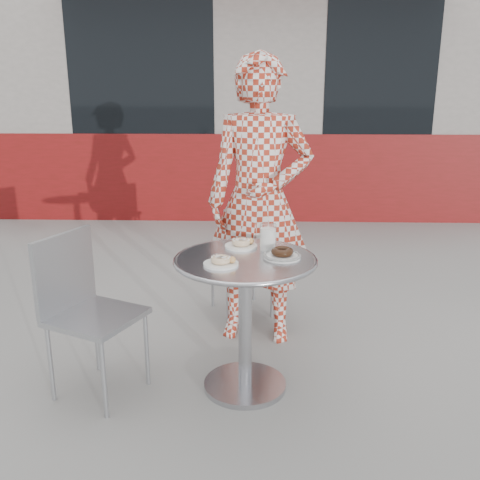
{
  "coord_description": "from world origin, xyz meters",
  "views": [
    {
      "loc": [
        0.08,
        -2.45,
        1.53
      ],
      "look_at": [
        -0.01,
        0.11,
        0.79
      ],
      "focal_mm": 40.0,
      "sensor_mm": 36.0,
      "label": 1
    }
  ],
  "objects_px": {
    "chair_left": "(97,347)",
    "milk_cup": "(268,238)",
    "bistro_table": "(245,291)",
    "seated_person": "(259,202)",
    "chair_far": "(242,279)",
    "plate_far": "(242,244)",
    "plate_checker": "(282,255)",
    "plate_near": "(222,262)"
  },
  "relations": [
    {
      "from": "plate_far",
      "to": "milk_cup",
      "type": "bearing_deg",
      "value": -18.03
    },
    {
      "from": "chair_left",
      "to": "milk_cup",
      "type": "height_order",
      "value": "milk_cup"
    },
    {
      "from": "seated_person",
      "to": "plate_checker",
      "type": "bearing_deg",
      "value": -73.13
    },
    {
      "from": "milk_cup",
      "to": "plate_near",
      "type": "bearing_deg",
      "value": -131.86
    },
    {
      "from": "chair_far",
      "to": "plate_far",
      "type": "height_order",
      "value": "chair_far"
    },
    {
      "from": "bistro_table",
      "to": "seated_person",
      "type": "bearing_deg",
      "value": 83.82
    },
    {
      "from": "bistro_table",
      "to": "plate_checker",
      "type": "xyz_separation_m",
      "value": [
        0.18,
        0.01,
        0.19
      ]
    },
    {
      "from": "chair_far",
      "to": "plate_checker",
      "type": "xyz_separation_m",
      "value": [
        0.22,
        -0.95,
        0.49
      ]
    },
    {
      "from": "seated_person",
      "to": "plate_near",
      "type": "height_order",
      "value": "seated_person"
    },
    {
      "from": "chair_far",
      "to": "milk_cup",
      "type": "height_order",
      "value": "milk_cup"
    },
    {
      "from": "chair_left",
      "to": "plate_checker",
      "type": "relative_size",
      "value": 4.4
    },
    {
      "from": "seated_person",
      "to": "plate_far",
      "type": "distance_m",
      "value": 0.48
    },
    {
      "from": "plate_near",
      "to": "plate_far",
      "type": "bearing_deg",
      "value": 73.66
    },
    {
      "from": "plate_near",
      "to": "milk_cup",
      "type": "relative_size",
      "value": 1.22
    },
    {
      "from": "plate_near",
      "to": "plate_checker",
      "type": "height_order",
      "value": "plate_checker"
    },
    {
      "from": "chair_far",
      "to": "bistro_table",
      "type": "bearing_deg",
      "value": 69.3
    },
    {
      "from": "bistro_table",
      "to": "plate_checker",
      "type": "relative_size",
      "value": 3.82
    },
    {
      "from": "chair_far",
      "to": "seated_person",
      "type": "xyz_separation_m",
      "value": [
        0.11,
        -0.33,
        0.62
      ]
    },
    {
      "from": "plate_checker",
      "to": "bistro_table",
      "type": "bearing_deg",
      "value": -175.57
    },
    {
      "from": "bistro_table",
      "to": "chair_left",
      "type": "bearing_deg",
      "value": -175.46
    },
    {
      "from": "chair_left",
      "to": "milk_cup",
      "type": "distance_m",
      "value": 1.03
    },
    {
      "from": "plate_near",
      "to": "chair_far",
      "type": "bearing_deg",
      "value": 86.4
    },
    {
      "from": "chair_left",
      "to": "plate_checker",
      "type": "distance_m",
      "value": 1.05
    },
    {
      "from": "plate_checker",
      "to": "milk_cup",
      "type": "height_order",
      "value": "milk_cup"
    },
    {
      "from": "bistro_table",
      "to": "seated_person",
      "type": "distance_m",
      "value": 0.71
    },
    {
      "from": "plate_far",
      "to": "plate_near",
      "type": "distance_m",
      "value": 0.3
    },
    {
      "from": "plate_far",
      "to": "plate_near",
      "type": "bearing_deg",
      "value": -106.34
    },
    {
      "from": "bistro_table",
      "to": "seated_person",
      "type": "xyz_separation_m",
      "value": [
        0.07,
        0.63,
        0.32
      ]
    },
    {
      "from": "chair_left",
      "to": "milk_cup",
      "type": "xyz_separation_m",
      "value": [
        0.86,
        0.2,
        0.52
      ]
    },
    {
      "from": "plate_checker",
      "to": "milk_cup",
      "type": "xyz_separation_m",
      "value": [
        -0.07,
        0.12,
        0.05
      ]
    },
    {
      "from": "bistro_table",
      "to": "plate_near",
      "type": "bearing_deg",
      "value": -134.96
    },
    {
      "from": "chair_left",
      "to": "plate_near",
      "type": "height_order",
      "value": "chair_left"
    },
    {
      "from": "plate_checker",
      "to": "plate_near",
      "type": "bearing_deg",
      "value": -156.9
    },
    {
      "from": "chair_far",
      "to": "chair_left",
      "type": "distance_m",
      "value": 1.25
    },
    {
      "from": "chair_far",
      "to": "plate_near",
      "type": "distance_m",
      "value": 1.19
    },
    {
      "from": "milk_cup",
      "to": "chair_far",
      "type": "bearing_deg",
      "value": 100.48
    },
    {
      "from": "chair_left",
      "to": "plate_far",
      "type": "relative_size",
      "value": 4.89
    },
    {
      "from": "chair_left",
      "to": "plate_near",
      "type": "xyz_separation_m",
      "value": [
        0.64,
        -0.05,
        0.48
      ]
    },
    {
      "from": "plate_far",
      "to": "milk_cup",
      "type": "height_order",
      "value": "milk_cup"
    },
    {
      "from": "chair_far",
      "to": "chair_left",
      "type": "xyz_separation_m",
      "value": [
        -0.71,
        -1.03,
        0.01
      ]
    },
    {
      "from": "chair_left",
      "to": "seated_person",
      "type": "distance_m",
      "value": 1.23
    },
    {
      "from": "bistro_table",
      "to": "plate_checker",
      "type": "bearing_deg",
      "value": 4.43
    }
  ]
}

